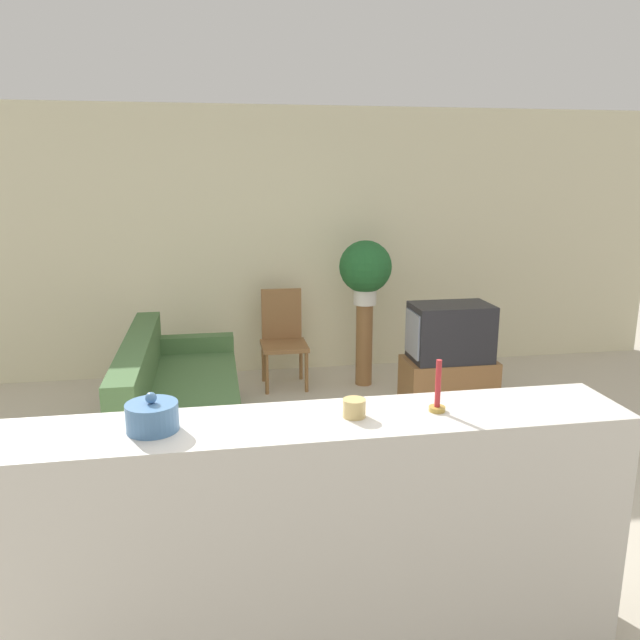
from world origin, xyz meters
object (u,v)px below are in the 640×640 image
Objects in this scene: couch at (178,405)px; television at (450,332)px; decorative_bowl at (152,416)px; wooden_chair at (283,335)px; potted_plant at (365,268)px.

television is (2.31, 0.27, 0.42)m from couch.
couch is 10.14× the size of decorative_bowl.
potted_plant is (0.78, -0.15, 0.66)m from wooden_chair.
television is at bearing -54.43° from potted_plant.
wooden_chair is (0.96, 1.20, 0.21)m from couch.
potted_plant reaches higher than couch.
potted_plant reaches higher than television.
television is 0.74× the size of wooden_chair.
wooden_chair is 1.52× the size of potted_plant.
television is 1.12× the size of potted_plant.
couch is 2.97× the size of television.
decorative_bowl reaches higher than wooden_chair.
television is at bearing -34.78° from wooden_chair.
potted_plant is (-0.56, 0.79, 0.45)m from television.
decorative_bowl reaches higher than television.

